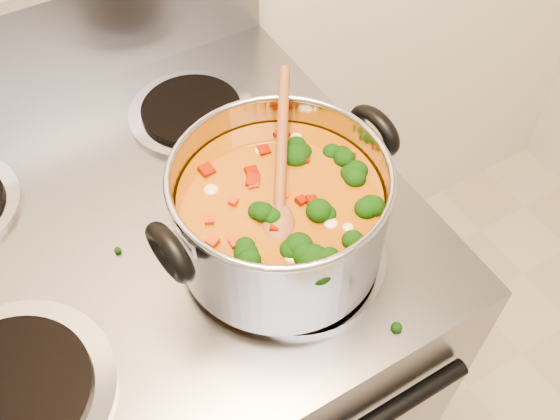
% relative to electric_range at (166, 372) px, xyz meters
% --- Properties ---
extents(electric_range, '(0.77, 0.70, 1.08)m').
position_rel_electric_range_xyz_m(electric_range, '(0.00, 0.00, 0.00)').
color(electric_range, gray).
rests_on(electric_range, ground).
extents(stockpot, '(0.32, 0.25, 0.15)m').
position_rel_electric_range_xyz_m(stockpot, '(0.17, -0.14, 0.54)').
color(stockpot, '#ACACB4').
rests_on(stockpot, electric_range).
extents(wooden_spoon, '(0.15, 0.21, 0.07)m').
position_rel_electric_range_xyz_m(wooden_spoon, '(0.17, -0.13, 0.58)').
color(wooden_spoon, brown).
rests_on(wooden_spoon, stockpot).
extents(cooktop_crumbs, '(0.24, 0.27, 0.01)m').
position_rel_electric_range_xyz_m(cooktop_crumbs, '(0.20, -0.13, 0.46)').
color(cooktop_crumbs, black).
rests_on(cooktop_crumbs, electric_range).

